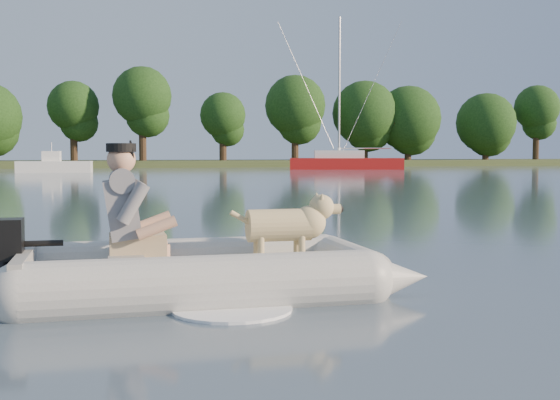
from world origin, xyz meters
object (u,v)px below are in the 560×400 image
object	(u,v)px
man	(124,205)
dog	(279,231)
dinghy	(208,225)
sailboat	(345,163)
motorboat	(55,158)

from	to	relation	value
man	dog	distance (m)	1.47
man	dinghy	bearing A→B (deg)	-4.24
dog	sailboat	distance (m)	50.03
motorboat	sailboat	xyz separation A→B (m)	(22.10, 3.71, -0.41)
dinghy	motorboat	bearing A→B (deg)	95.49
dinghy	dog	xyz separation A→B (m)	(0.69, 0.03, -0.08)
sailboat	dinghy	bearing A→B (deg)	-95.50
dog	sailboat	world-z (taller)	sailboat
man	dog	xyz separation A→B (m)	(1.44, -0.04, -0.28)
dog	sailboat	size ratio (longest dim) A/B	0.08
sailboat	man	bearing A→B (deg)	-96.32
dinghy	dog	bearing A→B (deg)	4.57
man	sailboat	world-z (taller)	sailboat
man	motorboat	size ratio (longest dim) A/B	0.23
dinghy	sailboat	xyz separation A→B (m)	(19.28, 46.49, -0.10)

